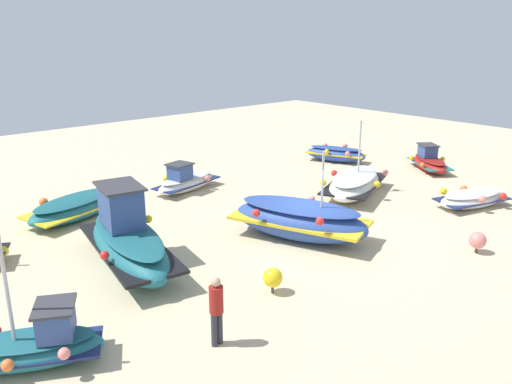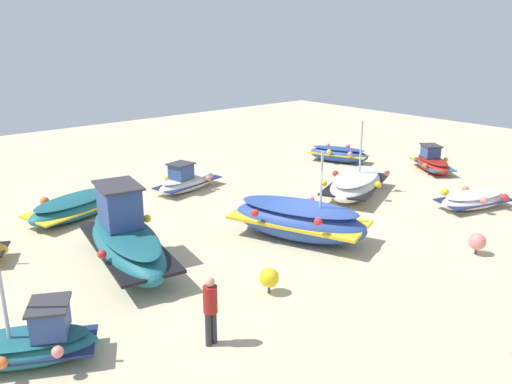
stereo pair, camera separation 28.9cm
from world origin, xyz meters
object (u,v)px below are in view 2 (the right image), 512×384
at_px(fishing_boat_0, 126,240).
at_px(fishing_boat_7, 338,154).
at_px(fishing_boat_5, 187,181).
at_px(fishing_boat_4, 474,200).
at_px(fishing_boat_2, 76,206).
at_px(mooring_buoy_1, 477,242).
at_px(mooring_buoy_0, 269,278).
at_px(fishing_boat_3, 356,184).
at_px(fishing_boat_6, 27,343).
at_px(person_walking, 210,306).
at_px(fishing_boat_8, 432,162).
at_px(fishing_boat_1, 299,220).

relative_size(fishing_boat_0, fishing_boat_7, 1.59).
distance_m(fishing_boat_5, fishing_boat_7, 9.11).
relative_size(fishing_boat_4, fishing_boat_5, 0.96).
xyz_separation_m(fishing_boat_2, fishing_boat_7, (-14.20, 0.71, 0.01)).
distance_m(fishing_boat_7, mooring_buoy_1, 12.39).
distance_m(fishing_boat_0, mooring_buoy_0, 4.63).
bearing_deg(mooring_buoy_0, fishing_boat_0, -63.88).
bearing_deg(fishing_boat_3, fishing_boat_6, -11.93).
relative_size(fishing_boat_4, person_walking, 2.05).
height_order(fishing_boat_5, person_walking, person_walking).
xyz_separation_m(fishing_boat_4, fishing_boat_6, (16.89, -1.14, 0.11)).
relative_size(fishing_boat_0, fishing_boat_5, 1.54).
relative_size(fishing_boat_5, person_walking, 2.14).
xyz_separation_m(fishing_boat_5, fishing_boat_8, (-11.24, 5.21, -0.00)).
distance_m(fishing_boat_6, fishing_boat_7, 20.03).
bearing_deg(mooring_buoy_1, fishing_boat_2, -54.60).
xyz_separation_m(fishing_boat_3, person_walking, (11.28, 5.01, 0.46)).
distance_m(fishing_boat_2, fishing_boat_7, 14.22).
relative_size(fishing_boat_0, fishing_boat_1, 1.07).
bearing_deg(fishing_boat_3, fishing_boat_0, -23.91).
height_order(fishing_boat_0, fishing_boat_6, fishing_boat_6).
height_order(fishing_boat_1, fishing_boat_3, fishing_boat_3).
bearing_deg(fishing_boat_4, mooring_buoy_1, -135.20).
relative_size(fishing_boat_3, fishing_boat_7, 1.40).
bearing_deg(fishing_boat_7, fishing_boat_4, 146.61).
xyz_separation_m(fishing_boat_3, fishing_boat_5, (5.08, -5.32, -0.07)).
xyz_separation_m(fishing_boat_7, mooring_buoy_0, (12.67, 8.47, 0.01)).
xyz_separation_m(fishing_boat_3, mooring_buoy_0, (8.69, 4.07, -0.05)).
bearing_deg(fishing_boat_1, fishing_boat_8, -101.21).
relative_size(fishing_boat_0, fishing_boat_2, 1.28).
distance_m(fishing_boat_7, person_walking, 17.94).
bearing_deg(mooring_buoy_0, fishing_boat_2, -80.57).
xyz_separation_m(fishing_boat_4, mooring_buoy_0, (10.95, -0.06, 0.12)).
relative_size(fishing_boat_6, fishing_boat_7, 1.00).
relative_size(fishing_boat_4, mooring_buoy_1, 4.93).
bearing_deg(fishing_boat_8, mooring_buoy_0, 141.19).
xyz_separation_m(fishing_boat_3, fishing_boat_6, (14.63, 3.00, -0.06)).
distance_m(fishing_boat_5, fishing_boat_8, 12.39).
relative_size(fishing_boat_5, fishing_boat_7, 1.03).
height_order(fishing_boat_4, person_walking, person_walking).
bearing_deg(mooring_buoy_0, fishing_boat_3, -154.87).
height_order(fishing_boat_1, person_walking, fishing_boat_1).
bearing_deg(fishing_boat_5, mooring_buoy_0, 55.85).
height_order(fishing_boat_0, fishing_boat_7, fishing_boat_0).
xyz_separation_m(fishing_boat_0, fishing_boat_2, (-0.51, -5.04, -0.35)).
height_order(fishing_boat_2, mooring_buoy_0, fishing_boat_2).
relative_size(fishing_boat_1, fishing_boat_8, 1.62).
relative_size(fishing_boat_6, mooring_buoy_1, 4.98).
xyz_separation_m(fishing_boat_0, fishing_boat_4, (-12.99, 4.21, -0.45)).
bearing_deg(fishing_boat_8, fishing_boat_6, 133.95).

